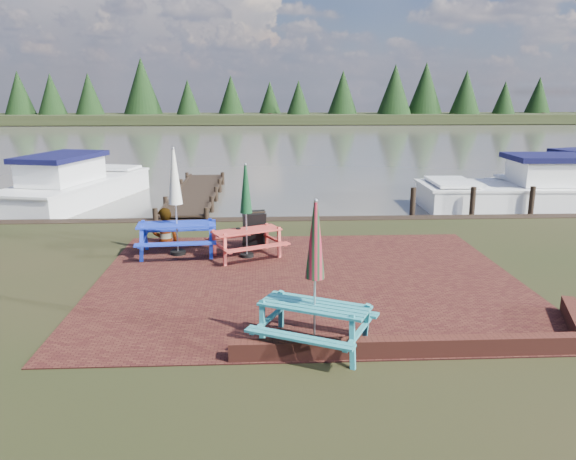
% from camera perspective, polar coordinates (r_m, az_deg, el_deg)
% --- Properties ---
extents(ground, '(120.00, 120.00, 0.00)m').
position_cam_1_polar(ground, '(11.12, 2.48, -6.85)').
color(ground, black).
rests_on(ground, ground).
extents(paving, '(9.00, 7.50, 0.02)m').
position_cam_1_polar(paving, '(12.06, 2.04, -5.13)').
color(paving, '#371411').
rests_on(paving, ground).
extents(brick_wall, '(6.21, 1.79, 0.30)m').
position_cam_1_polar(brick_wall, '(9.34, 17.38, -10.70)').
color(brick_wall, '#4C1E16').
rests_on(brick_wall, ground).
extents(water, '(120.00, 60.00, 0.02)m').
position_cam_1_polar(water, '(47.53, -1.67, 9.10)').
color(water, '#4B4841').
rests_on(water, ground).
extents(far_treeline, '(120.00, 10.00, 8.10)m').
position_cam_1_polar(far_treeline, '(76.37, -2.17, 13.35)').
color(far_treeline, black).
rests_on(far_treeline, ground).
extents(picnic_table_teal, '(2.19, 2.11, 2.36)m').
position_cam_1_polar(picnic_table_teal, '(8.77, 2.73, -6.90)').
color(picnic_table_teal, teal).
rests_on(picnic_table_teal, ground).
extents(picnic_table_red, '(2.11, 2.02, 2.28)m').
position_cam_1_polar(picnic_table_red, '(13.55, -4.25, 0.44)').
color(picnic_table_red, '#C03B31').
rests_on(picnic_table_red, ground).
extents(picnic_table_blue, '(2.03, 1.84, 2.63)m').
position_cam_1_polar(picnic_table_blue, '(13.97, -11.27, 1.14)').
color(picnic_table_blue, '#1831B7').
rests_on(picnic_table_blue, ground).
extents(chalkboard, '(0.63, 0.68, 0.96)m').
position_cam_1_polar(chalkboard, '(14.39, -3.44, 0.02)').
color(chalkboard, black).
rests_on(chalkboard, ground).
extents(jetty, '(1.76, 9.08, 1.00)m').
position_cam_1_polar(jetty, '(22.11, -9.34, 3.73)').
color(jetty, black).
rests_on(jetty, ground).
extents(boat_jetty, '(4.27, 7.73, 2.13)m').
position_cam_1_polar(boat_jetty, '(22.70, -20.88, 4.08)').
color(boat_jetty, white).
rests_on(boat_jetty, ground).
extents(boat_near, '(8.06, 3.06, 2.16)m').
position_cam_1_polar(boat_near, '(22.04, 24.08, 3.54)').
color(boat_near, white).
rests_on(boat_near, ground).
extents(person, '(0.78, 0.61, 1.88)m').
position_cam_1_polar(person, '(15.18, -12.51, 2.17)').
color(person, gray).
rests_on(person, ground).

